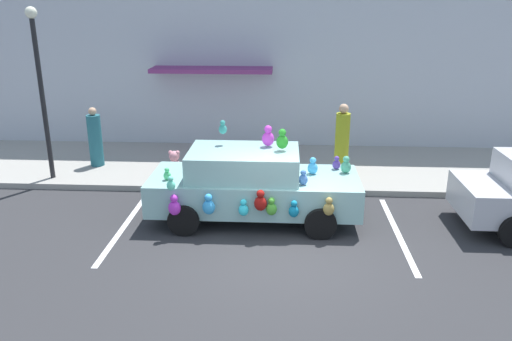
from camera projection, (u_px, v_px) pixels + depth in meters
name	position (u px, v px, depth m)	size (l,w,h in m)	color
ground_plane	(285.00, 252.00, 9.57)	(60.00, 60.00, 0.00)	#2D2D30
sidewalk	(286.00, 166.00, 14.28)	(24.00, 4.00, 0.15)	gray
storefront_building	(287.00, 46.00, 15.31)	(24.00, 1.25, 6.40)	#B2B7C1
parking_stripe_front	(397.00, 232.00, 10.39)	(0.12, 3.60, 0.01)	silver
parking_stripe_rear	(125.00, 226.00, 10.70)	(0.12, 3.60, 0.01)	silver
plush_covered_car	(252.00, 184.00, 10.80)	(4.41, 2.07, 2.09)	#8BBAB5
teddy_bear_on_sidewalk	(175.00, 165.00, 13.09)	(0.38, 0.31, 0.72)	pink
street_lamp_post	(40.00, 78.00, 12.35)	(0.28, 0.28, 4.23)	black
pedestrian_near_shopfront	(95.00, 139.00, 13.91)	(0.37, 0.37, 1.63)	#24606C
pedestrian_walking_past	(342.00, 142.00, 13.20)	(0.37, 0.37, 1.86)	olive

